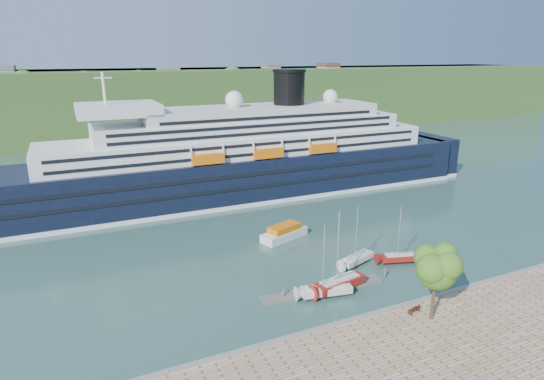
{
  "coord_description": "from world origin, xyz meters",
  "views": [
    {
      "loc": [
        -29.04,
        -36.68,
        29.48
      ],
      "look_at": [
        2.0,
        30.0,
        7.53
      ],
      "focal_mm": 30.0,
      "sensor_mm": 36.0,
      "label": 1
    }
  ],
  "objects": [
    {
      "name": "floating_pontoon",
      "position": [
        -0.64,
        8.48,
        0.19
      ],
      "size": [
        17.11,
        3.15,
        0.38
      ],
      "primitive_type": null,
      "rotation": [
        0.0,
        0.0,
        -0.06
      ],
      "color": "slate",
      "rests_on": "ground"
    },
    {
      "name": "park_bench",
      "position": [
        5.14,
        -1.86,
        1.51
      ],
      "size": [
        1.71,
        0.97,
        1.03
      ],
      "primitive_type": null,
      "rotation": [
        0.0,
        0.0,
        0.21
      ],
      "color": "#3F2212",
      "rests_on": "promenade"
    },
    {
      "name": "ground",
      "position": [
        0.0,
        0.0,
        0.0
      ],
      "size": [
        400.0,
        400.0,
        0.0
      ],
      "primitive_type": "plane",
      "color": "#2E5149",
      "rests_on": "ground"
    },
    {
      "name": "sailboat_extra",
      "position": [
        13.89,
        10.81,
        4.17
      ],
      "size": [
        6.69,
        3.63,
        8.33
      ],
      "primitive_type": null,
      "rotation": [
        0.0,
        0.0,
        -0.3
      ],
      "color": "maroon",
      "rests_on": "ground"
    },
    {
      "name": "sailboat_white_far",
      "position": [
        7.88,
        13.13,
        4.34
      ],
      "size": [
        6.97,
        3.88,
        8.68
      ],
      "primitive_type": null,
      "rotation": [
        0.0,
        0.0,
        0.32
      ],
      "color": "silver",
      "rests_on": "ground"
    },
    {
      "name": "cruise_ship",
      "position": [
        3.75,
        52.05,
        13.32
      ],
      "size": [
        118.81,
        18.46,
        26.64
      ],
      "primitive_type": null,
      "rotation": [
        0.0,
        0.0,
        -0.01
      ],
      "color": "black",
      "rests_on": "ground"
    },
    {
      "name": "promenade_tree",
      "position": [
        6.11,
        -3.63,
        5.93
      ],
      "size": [
        5.95,
        5.95,
        9.85
      ],
      "primitive_type": null,
      "color": "#2F641A",
      "rests_on": "promenade"
    },
    {
      "name": "far_hillside",
      "position": [
        0.0,
        145.0,
        12.0
      ],
      "size": [
        400.0,
        50.0,
        24.0
      ],
      "primitive_type": "cube",
      "color": "#2B5321",
      "rests_on": "ground"
    },
    {
      "name": "sailboat_red",
      "position": [
        1.27,
        7.63,
        5.24
      ],
      "size": [
        8.37,
        3.53,
        10.48
      ],
      "primitive_type": null,
      "rotation": [
        0.0,
        0.0,
        0.16
      ],
      "color": "maroon",
      "rests_on": "ground"
    },
    {
      "name": "tender_launch",
      "position": [
        2.57,
        26.37,
        1.18
      ],
      "size": [
        9.05,
        5.54,
        2.37
      ],
      "primitive_type": null,
      "rotation": [
        0.0,
        0.0,
        0.33
      ],
      "color": "orange",
      "rests_on": "ground"
    },
    {
      "name": "sailboat_white_near",
      "position": [
        -1.13,
        7.0,
        4.65
      ],
      "size": [
        7.44,
        3.32,
        9.29
      ],
      "primitive_type": null,
      "rotation": [
        0.0,
        0.0,
        -0.19
      ],
      "color": "silver",
      "rests_on": "ground"
    },
    {
      "name": "quay_coping",
      "position": [
        0.0,
        -0.2,
        1.15
      ],
      "size": [
        220.0,
        0.5,
        0.3
      ],
      "primitive_type": "cube",
      "color": "slate",
      "rests_on": "promenade"
    }
  ]
}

